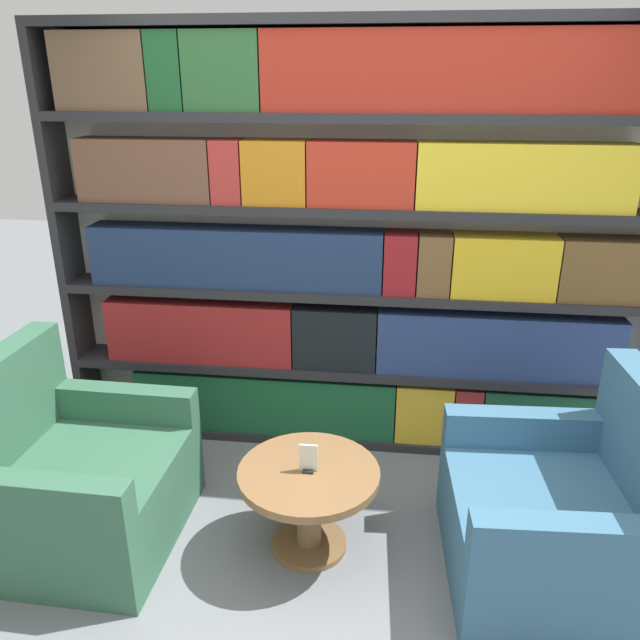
% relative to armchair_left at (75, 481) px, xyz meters
% --- Properties ---
extents(ground_plane, '(14.00, 14.00, 0.00)m').
position_rel_armchair_left_xyz_m(ground_plane, '(1.27, -0.28, -0.31)').
color(ground_plane, slate).
extents(bookshelf, '(3.47, 0.30, 2.40)m').
position_rel_armchair_left_xyz_m(bookshelf, '(1.26, 1.06, 0.89)').
color(bookshelf, silver).
rests_on(bookshelf, ground_plane).
extents(armchair_left, '(0.88, 0.93, 0.93)m').
position_rel_armchair_left_xyz_m(armchair_left, '(0.00, 0.00, 0.00)').
color(armchair_left, '#336047').
rests_on(armchair_left, ground_plane).
extents(armchair_right, '(0.91, 0.95, 0.93)m').
position_rel_armchair_left_xyz_m(armchair_right, '(2.26, 0.00, 0.00)').
color(armchair_right, '#386684').
rests_on(armchair_right, ground_plane).
extents(coffee_table, '(0.66, 0.66, 0.43)m').
position_rel_armchair_left_xyz_m(coffee_table, '(1.13, 0.04, 0.00)').
color(coffee_table, brown).
rests_on(coffee_table, ground_plane).
extents(table_sign, '(0.09, 0.06, 0.14)m').
position_rel_armchair_left_xyz_m(table_sign, '(1.13, 0.04, 0.18)').
color(table_sign, black).
rests_on(table_sign, coffee_table).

